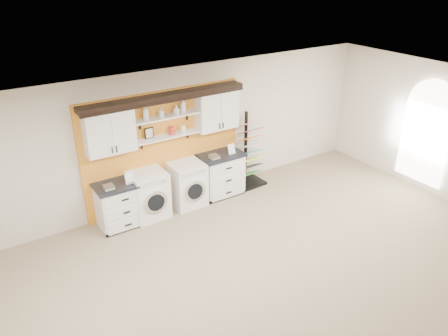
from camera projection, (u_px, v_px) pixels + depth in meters
floor at (291, 317)px, 6.27m from camera, size 10.00×10.00×0.00m
ceiling at (307, 136)px, 5.05m from camera, size 10.00×10.00×0.00m
wall_back at (163, 139)px, 8.68m from camera, size 10.00×0.00×10.00m
accent_panel at (165, 149)px, 8.74m from camera, size 3.40×0.07×2.40m
upper_cabinet_left at (109, 131)px, 7.76m from camera, size 0.90×0.35×0.84m
upper_cabinet_right at (217, 109)px, 8.87m from camera, size 0.90×0.35×0.84m
shelf_lower at (167, 136)px, 8.47m from camera, size 1.32×0.28×0.03m
shelf_upper at (166, 117)px, 8.30m from camera, size 1.32×0.28×0.03m
crown_molding at (165, 96)px, 8.14m from camera, size 3.30×0.41×0.13m
window_arched at (427, 129)px, 9.22m from camera, size 0.06×1.10×2.25m
picture_frame at (149, 133)px, 8.28m from camera, size 0.18×0.02×0.22m
canister_red at (172, 131)px, 8.48m from camera, size 0.11×0.11×0.16m
canister_cream at (183, 129)px, 8.61m from camera, size 0.10×0.10×0.14m
base_cabinet_left at (121, 204)px, 8.27m from camera, size 0.90×0.66×0.88m
base_cabinet_right at (221, 174)px, 9.37m from camera, size 0.95×0.66×0.93m
washer at (149, 195)px, 8.54m from camera, size 0.68×0.71×0.95m
dryer at (187, 184)px, 8.96m from camera, size 0.66×0.71×0.93m
sample_rack at (250, 162)px, 9.75m from camera, size 0.63×0.53×1.68m
soap_bottle_a at (146, 112)px, 8.03m from camera, size 0.16×0.16×0.29m
soap_bottle_b at (161, 113)px, 8.21m from camera, size 0.09×0.10×0.17m
soap_bottle_c at (176, 110)px, 8.36m from camera, size 0.16×0.16×0.18m
soap_bottle_d at (183, 105)px, 8.41m from camera, size 0.16×0.16×0.29m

